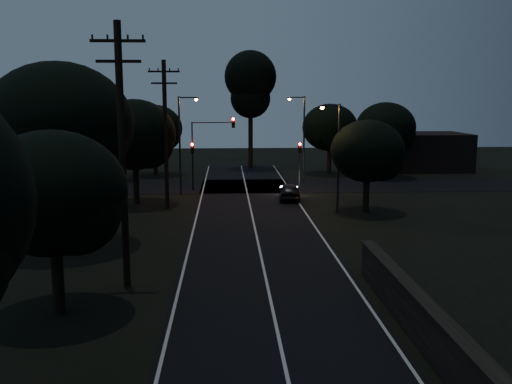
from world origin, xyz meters
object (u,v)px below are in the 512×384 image
signal_right (300,157)px  car (290,191)px  signal_mast (212,140)px  streetlight_b (302,133)px  utility_pole_mid (122,152)px  utility_pole_far (165,132)px  signal_left (193,157)px  tall_pine (250,84)px  streetlight_a (182,138)px  streetlight_c (336,150)px

signal_right → car: size_ratio=1.03×
signal_right → signal_mast: 7.66m
streetlight_b → car: size_ratio=2.02×
utility_pole_mid → utility_pole_far: (0.00, 17.00, -0.25)m
car → signal_left: bearing=-27.8°
tall_pine → streetlight_a: tall_pine is taller
streetlight_a → streetlight_c: size_ratio=1.07×
signal_right → streetlight_c: bearing=-83.0°
signal_left → streetlight_b: (9.91, 4.01, 1.80)m
utility_pole_far → signal_right: 13.53m
utility_pole_mid → utility_pole_far: size_ratio=1.05×
tall_pine → signal_mast: size_ratio=2.08×
tall_pine → utility_pole_mid: bearing=-99.9°
utility_pole_mid → utility_pole_far: 17.00m
utility_pole_far → car: utility_pole_far is taller
tall_pine → signal_right: tall_pine is taller
signal_left → streetlight_c: size_ratio=0.55×
signal_mast → signal_right: bearing=-0.0°
utility_pole_mid → streetlight_c: size_ratio=1.47×
utility_pole_far → signal_mast: bearing=68.9°
utility_pole_mid → signal_right: size_ratio=2.68×
signal_mast → car: (6.11, -4.98, -3.66)m
tall_pine → signal_left: 17.29m
utility_pole_far → streetlight_c: (11.83, -2.00, -1.13)m
signal_right → car: (-1.40, -4.98, -2.16)m
utility_pole_far → streetlight_a: (0.69, 6.00, -0.85)m
streetlight_a → tall_pine: bearing=69.6°
utility_pole_mid → streetlight_b: utility_pole_mid is taller
signal_right → utility_pole_mid: bearing=-113.0°
car → tall_pine: bearing=-78.9°
signal_left → signal_mast: signal_mast is taller
signal_left → streetlight_a: size_ratio=0.51×
utility_pole_far → streetlight_c: utility_pole_far is taller
tall_pine → streetlight_b: bearing=-68.6°
streetlight_b → signal_left: bearing=-158.0°
utility_pole_mid → signal_mast: size_ratio=1.76×
streetlight_a → streetlight_b: size_ratio=1.00×
tall_pine → streetlight_a: 18.73m
streetlight_b → utility_pole_mid: bearing=-111.3°
utility_pole_far → signal_left: utility_pole_far is taller
signal_left → streetlight_c: streetlight_c is taller
signal_left → streetlight_a: 2.77m
streetlight_a → streetlight_c: 13.72m
streetlight_b → tall_pine: bearing=111.4°
streetlight_a → streetlight_b: same height
streetlight_b → car: (-2.11, -8.99, -3.96)m
streetlight_a → streetlight_b: 12.19m
signal_left → signal_right: same height
streetlight_c → utility_pole_far: bearing=170.4°
signal_right → car: signal_right is taller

